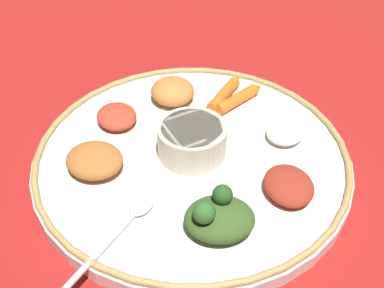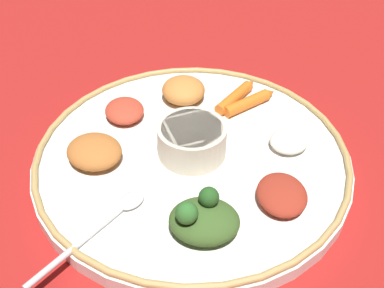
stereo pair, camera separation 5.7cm
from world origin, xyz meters
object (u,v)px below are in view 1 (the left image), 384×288
spoon (121,228)px  carrot_outer (225,93)px  center_bowl (192,139)px  carrot_near_spoon (240,98)px  greens_pile (219,217)px

spoon → carrot_outer: bearing=147.8°
center_bowl → carrot_near_spoon: center_bowl is taller
center_bowl → spoon: center_bowl is taller
carrot_near_spoon → carrot_outer: same height
spoon → greens_pile: greens_pile is taller
greens_pile → carrot_near_spoon: size_ratio=0.96×
greens_pile → carrot_outer: size_ratio=0.91×
center_bowl → spoon: bearing=-36.8°
carrot_near_spoon → carrot_outer: 0.02m
center_bowl → carrot_near_spoon: 0.13m
carrot_outer → spoon: bearing=-32.2°
spoon → greens_pile: 0.10m
spoon → greens_pile: (0.01, 0.10, 0.01)m
greens_pile → carrot_near_spoon: bearing=164.5°
spoon → carrot_near_spoon: size_ratio=1.69×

